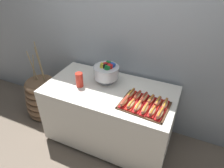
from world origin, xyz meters
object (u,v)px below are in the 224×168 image
Objects in this scene: hot_dog_0 at (124,102)px; hot_dog_1 at (131,105)px; buffet_table at (110,113)px; hot_dog_2 at (138,107)px; hot_dog_6 at (131,94)px; hot_dog_8 at (144,98)px; hot_dog_5 at (160,114)px; hot_dog_11 at (165,104)px; cup_stack at (79,80)px; floor_vase at (43,98)px; hot_dog_9 at (151,100)px; punch_bowl at (106,71)px; hot_dog_7 at (137,96)px; hot_dog_3 at (145,109)px; hot_dog_4 at (152,112)px; hot_dog_10 at (158,102)px; serving_tray at (144,106)px.

hot_dog_0 is 0.99× the size of hot_dog_1.
buffet_table is 0.61m from hot_dog_2.
hot_dog_6 is at bearing -6.97° from buffet_table.
hot_dog_2 is 0.94× the size of hot_dog_8.
hot_dog_1 reaches higher than buffet_table.
hot_dog_0 is at bearing -37.55° from buffet_table.
hot_dog_5 and hot_dog_8 have the same top height.
hot_dog_6 is 1.05× the size of hot_dog_11.
cup_stack is at bearing 172.00° from hot_dog_5.
cup_stack is at bearing -9.31° from floor_vase.
punch_bowl is (-0.59, 0.17, 0.11)m from hot_dog_9.
hot_dog_1 is at bearing 175.88° from hot_dog_2.
buffet_table is 8.31× the size of hot_dog_5.
hot_dog_0 is 0.58× the size of punch_bowl.
hot_dog_9 is 0.89× the size of hot_dog_11.
hot_dog_7 is at bearing -3.01° from floor_vase.
buffet_table is 8.44× the size of hot_dog_11.
floor_vase reaches higher than hot_dog_0.
hot_dog_3 is 0.17m from hot_dog_9.
hot_dog_4 is 0.88× the size of hot_dog_11.
hot_dog_4 is at bearing -4.12° from hot_dog_2.
hot_dog_5 is 0.17m from hot_dog_11.
hot_dog_7 is 0.08m from hot_dog_8.
hot_dog_1 is at bearing -118.57° from hot_dog_8.
serving_tray is at bearing -147.87° from hot_dog_10.
buffet_table is 8.23× the size of hot_dog_3.
cup_stack is at bearing 169.61° from hot_dog_0.
buffet_table is at bearing 152.87° from hot_dog_2.
cup_stack is at bearing -176.62° from hot_dog_8.
floor_vase is at bearing 170.77° from hot_dog_2.
serving_tray is 2.82× the size of hot_dog_11.
hot_dog_2 is 0.22m from hot_dog_10.
hot_dog_1 is 0.55m from punch_bowl.
hot_dog_2 reaches higher than serving_tray.
hot_dog_0 is at bearing 175.88° from hot_dog_2.
hot_dog_2 is 0.96× the size of hot_dog_3.
punch_bowl reaches higher than hot_dog_2.
floor_vase is 1.69m from hot_dog_9.
hot_dog_2 is 0.23m from hot_dog_5.
serving_tray is 2.92× the size of cup_stack.
hot_dog_0 is 0.49m from punch_bowl.
hot_dog_7 is at bearing 175.88° from hot_dog_8.
punch_bowl is (-0.51, 0.16, 0.11)m from hot_dog_8.
floor_vase is at bearing 176.84° from hot_dog_10.
hot_dog_6 is at bearing 128.15° from hot_dog_2.
punch_bowl reaches higher than serving_tray.
hot_dog_11 is at bearing 1.66° from cup_stack.
hot_dog_6 is at bearing 152.13° from hot_dog_5.
hot_dog_3 is (0.15, -0.01, 0.00)m from hot_dog_1.
punch_bowl is at bearing 154.54° from hot_dog_5.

